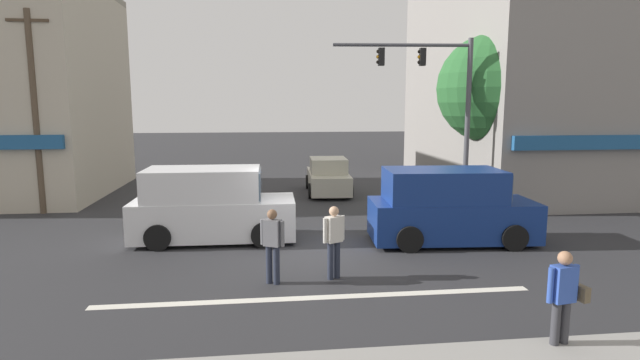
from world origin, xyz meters
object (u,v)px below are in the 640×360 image
(utility_pole_far_right, at_px, (485,109))
(pedestrian_foreground_with_bag, at_px, (564,296))
(street_tree, at_px, (491,89))
(utility_pole_near_left, at_px, (35,110))
(van_approaching_near, at_px, (211,206))
(sedan_crossing_leftbound, at_px, (328,177))
(traffic_light_mast, at_px, (441,97))
(pedestrian_mid_crossing, at_px, (334,238))
(pedestrian_far_side, at_px, (272,242))
(van_parked_curbside, at_px, (449,208))

(utility_pole_far_right, height_order, pedestrian_foreground_with_bag, utility_pole_far_right)
(street_tree, relative_size, utility_pole_near_left, 0.92)
(van_approaching_near, xyz_separation_m, sedan_crossing_leftbound, (4.41, 7.44, -0.29))
(utility_pole_far_right, relative_size, van_approaching_near, 1.55)
(utility_pole_far_right, height_order, van_approaching_near, utility_pole_far_right)
(traffic_light_mast, relative_size, pedestrian_mid_crossing, 3.71)
(sedan_crossing_leftbound, xyz_separation_m, pedestrian_far_side, (-2.73, -11.23, 0.24))
(sedan_crossing_leftbound, bearing_deg, utility_pole_far_right, -4.36)
(street_tree, bearing_deg, traffic_light_mast, -149.74)
(utility_pole_far_right, distance_m, van_approaching_near, 13.56)
(traffic_light_mast, height_order, pedestrian_far_side, traffic_light_mast)
(pedestrian_foreground_with_bag, bearing_deg, street_tree, 70.24)
(utility_pole_far_right, height_order, pedestrian_far_side, utility_pole_far_right)
(traffic_light_mast, relative_size, pedestrian_foreground_with_bag, 3.71)
(street_tree, bearing_deg, pedestrian_mid_crossing, -132.65)
(van_parked_curbside, relative_size, van_approaching_near, 1.02)
(utility_pole_far_right, relative_size, pedestrian_foreground_with_bag, 4.29)
(van_parked_curbside, bearing_deg, van_approaching_near, 171.43)
(van_parked_curbside, relative_size, pedestrian_mid_crossing, 2.82)
(utility_pole_far_right, xyz_separation_m, pedestrian_mid_crossing, (-8.29, -10.54, -2.78))
(van_approaching_near, distance_m, pedestrian_foreground_with_bag, 9.63)
(pedestrian_foreground_with_bag, height_order, pedestrian_far_side, same)
(van_approaching_near, height_order, pedestrian_foreground_with_bag, van_approaching_near)
(pedestrian_foreground_with_bag, bearing_deg, traffic_light_mast, 80.71)
(street_tree, bearing_deg, utility_pole_near_left, 179.40)
(sedan_crossing_leftbound, xyz_separation_m, pedestrian_foreground_with_bag, (1.71, -14.88, 0.24))
(utility_pole_near_left, xyz_separation_m, sedan_crossing_leftbound, (10.85, 3.00, -3.03))
(utility_pole_far_right, relative_size, van_parked_curbside, 1.52)
(street_tree, distance_m, van_approaching_near, 11.71)
(utility_pole_near_left, relative_size, pedestrian_mid_crossing, 4.30)
(utility_pole_near_left, distance_m, pedestrian_foreground_with_bag, 17.51)
(street_tree, height_order, van_approaching_near, street_tree)
(street_tree, distance_m, van_parked_curbside, 7.29)
(utility_pole_far_right, xyz_separation_m, sedan_crossing_leftbound, (-6.94, 0.53, -3.02))
(van_approaching_near, relative_size, pedestrian_far_side, 2.77)
(street_tree, distance_m, pedestrian_foreground_with_bag, 12.94)
(utility_pole_near_left, bearing_deg, pedestrian_foreground_with_bag, -43.42)
(traffic_light_mast, bearing_deg, sedan_crossing_leftbound, 126.04)
(utility_pole_near_left, bearing_deg, street_tree, -0.60)
(van_parked_curbside, xyz_separation_m, pedestrian_far_side, (-5.06, -2.77, -0.06))
(pedestrian_foreground_with_bag, height_order, pedestrian_mid_crossing, same)
(pedestrian_mid_crossing, relative_size, pedestrian_far_side, 1.00)
(utility_pole_near_left, xyz_separation_m, pedestrian_mid_crossing, (9.49, -8.07, -2.79))
(utility_pole_far_right, height_order, pedestrian_mid_crossing, utility_pole_far_right)
(utility_pole_near_left, height_order, traffic_light_mast, utility_pole_near_left)
(utility_pole_near_left, xyz_separation_m, van_parked_curbside, (13.18, -5.46, -2.73))
(utility_pole_far_right, relative_size, sedan_crossing_leftbound, 1.72)
(van_parked_curbside, bearing_deg, street_tree, 55.86)
(utility_pole_near_left, distance_m, sedan_crossing_leftbound, 11.65)
(street_tree, height_order, utility_pole_near_left, utility_pole_near_left)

